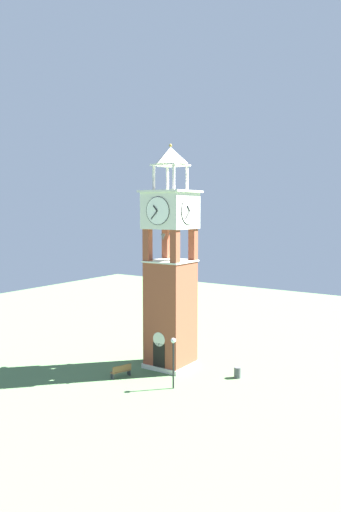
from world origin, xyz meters
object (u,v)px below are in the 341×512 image
clock_tower (170,277)px  lamp_post (173,353)px  park_bench (121,371)px  trash_bin (237,373)px

clock_tower → lamp_post: bearing=-53.2°
clock_tower → lamp_post: clock_tower is taller
clock_tower → park_bench: 8.08m
clock_tower → park_bench: bearing=-110.9°
park_bench → trash_bin: park_bench is taller
lamp_post → trash_bin: (2.75, 4.47, -2.13)m
trash_bin → park_bench: bearing=-146.3°
lamp_post → clock_tower: bearing=126.8°
lamp_post → park_bench: bearing=-175.5°
park_bench → clock_tower: bearing=69.1°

